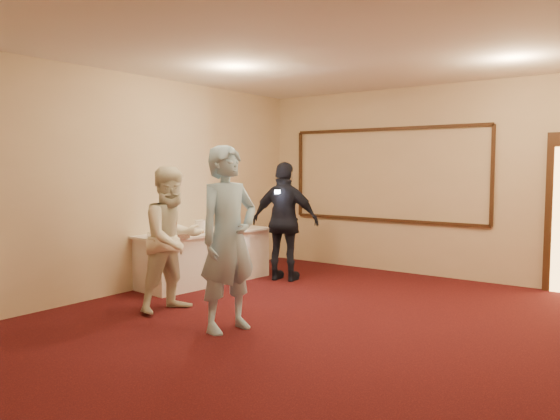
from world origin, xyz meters
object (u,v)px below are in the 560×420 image
Objects in this scene: tart at (196,232)px; guest at (285,221)px; pavlova_tray at (168,232)px; cupcake_stand at (232,215)px; plate_stack_a at (201,225)px; man at (228,239)px; buffet_table at (204,257)px; woman at (173,239)px; plate_stack_b at (224,224)px.

guest is (0.78, 1.11, 0.11)m from tart.
cupcake_stand is at bearing 102.56° from pavlova_tray.
man is at bearing -39.17° from plate_stack_a.
cupcake_stand is 1.12m from guest.
cupcake_stand is (-0.22, 0.90, 0.55)m from buffet_table.
man reaches higher than tart.
pavlova_tray is 1.79m from cupcake_stand.
woman reaches higher than tart.
man is 1.08× the size of guest.
pavlova_tray is 0.33× the size of guest.
cupcake_stand is 1.86× the size of tart.
buffet_table is at bearing 37.75° from woman.
man reaches higher than plate_stack_b.
tart is at bearing 64.20° from man.
woman is at bearing -56.93° from tart.
pavlova_tray reaches higher than plate_stack_a.
woman is (-1.06, 0.20, -0.11)m from man.
pavlova_tray is 0.34× the size of woman.
plate_stack_b is at bearing 29.98° from woman.
tart is (0.03, -0.62, -0.06)m from plate_stack_b.
buffet_table is 0.59m from plate_stack_b.
tart is at bearing -54.59° from plate_stack_a.
woman is at bearing -66.43° from plate_stack_b.
plate_stack_b reaches higher than tart.
plate_stack_b is (-0.08, 1.19, 0.00)m from pavlova_tray.
guest is (0.73, 1.69, 0.05)m from pavlova_tray.
man is (1.91, -1.59, 0.59)m from buffet_table.
buffet_table is at bearing 29.10° from guest.
buffet_table is at bearing -27.42° from plate_stack_a.
guest is at bearing 66.66° from pavlova_tray.
plate_stack_a is 0.10× the size of man.
pavlova_tray reaches higher than plate_stack_b.
cupcake_stand is 0.24× the size of man.
plate_stack_b is at bearing 93.75° from pavlova_tray.
pavlova_tray is at bearing -85.08° from tart.
pavlova_tray is 2.94× the size of plate_stack_b.
woman is (0.84, -1.38, 0.48)m from buffet_table.
buffet_table is at bearing 113.30° from tart.
guest reaches higher than plate_stack_a.
guest is at bearing 43.50° from buffet_table.
cupcake_stand is 0.27× the size of woman.
woman reaches higher than plate_stack_a.
plate_stack_b is 0.80× the size of tart.
plate_stack_b is 0.12× the size of woman.
buffet_table is 0.48m from plate_stack_a.
man is (1.74, -0.75, 0.12)m from pavlova_tray.
man reaches higher than cupcake_stand.
cupcake_stand is at bearing 103.95° from buffet_table.
cupcake_stand is (-0.39, 1.74, 0.08)m from pavlova_tray.
woman reaches higher than buffet_table.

